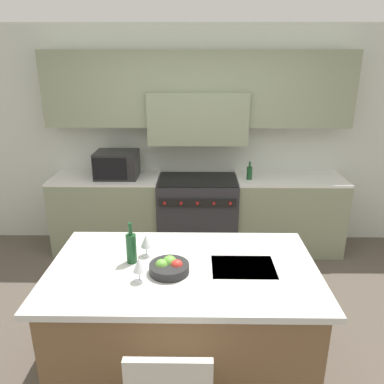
{
  "coord_description": "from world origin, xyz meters",
  "views": [
    {
      "loc": [
        -0.01,
        -2.61,
        2.28
      ],
      "look_at": [
        -0.05,
        0.56,
        1.17
      ],
      "focal_mm": 35.0,
      "sensor_mm": 36.0,
      "label": 1
    }
  ],
  "objects_px": {
    "range_stove": "(197,214)",
    "wine_glass_near": "(139,266)",
    "microwave": "(117,164)",
    "fruit_bowl": "(169,267)",
    "wine_glass_far": "(146,242)",
    "wine_bottle": "(131,247)",
    "oil_bottle_on_counter": "(249,173)"
  },
  "relations": [
    {
      "from": "range_stove",
      "to": "oil_bottle_on_counter",
      "type": "distance_m",
      "value": 0.84
    },
    {
      "from": "range_stove",
      "to": "oil_bottle_on_counter",
      "type": "xyz_separation_m",
      "value": [
        0.62,
        -0.05,
        0.56
      ]
    },
    {
      "from": "wine_glass_far",
      "to": "oil_bottle_on_counter",
      "type": "xyz_separation_m",
      "value": [
        0.99,
        1.82,
        -0.0
      ]
    },
    {
      "from": "wine_glass_near",
      "to": "wine_glass_far",
      "type": "height_order",
      "value": "same"
    },
    {
      "from": "fruit_bowl",
      "to": "range_stove",
      "type": "bearing_deg",
      "value": 84.7
    },
    {
      "from": "microwave",
      "to": "wine_bottle",
      "type": "height_order",
      "value": "microwave"
    },
    {
      "from": "wine_bottle",
      "to": "oil_bottle_on_counter",
      "type": "height_order",
      "value": "wine_bottle"
    },
    {
      "from": "range_stove",
      "to": "wine_bottle",
      "type": "distance_m",
      "value": 2.1
    },
    {
      "from": "wine_bottle",
      "to": "fruit_bowl",
      "type": "bearing_deg",
      "value": -25.11
    },
    {
      "from": "microwave",
      "to": "wine_glass_far",
      "type": "height_order",
      "value": "microwave"
    },
    {
      "from": "range_stove",
      "to": "oil_bottle_on_counter",
      "type": "relative_size",
      "value": 4.41
    },
    {
      "from": "microwave",
      "to": "oil_bottle_on_counter",
      "type": "xyz_separation_m",
      "value": [
        1.59,
        -0.07,
        -0.07
      ]
    },
    {
      "from": "wine_glass_far",
      "to": "microwave",
      "type": "bearing_deg",
      "value": 107.49
    },
    {
      "from": "wine_bottle",
      "to": "oil_bottle_on_counter",
      "type": "bearing_deg",
      "value": 60.38
    },
    {
      "from": "wine_glass_far",
      "to": "wine_bottle",
      "type": "bearing_deg",
      "value": -134.38
    },
    {
      "from": "range_stove",
      "to": "oil_bottle_on_counter",
      "type": "bearing_deg",
      "value": -4.92
    },
    {
      "from": "wine_bottle",
      "to": "wine_glass_near",
      "type": "xyz_separation_m",
      "value": [
        0.09,
        -0.24,
        -0.0
      ]
    },
    {
      "from": "range_stove",
      "to": "wine_glass_far",
      "type": "distance_m",
      "value": 1.99
    },
    {
      "from": "fruit_bowl",
      "to": "microwave",
      "type": "bearing_deg",
      "value": 110.24
    },
    {
      "from": "microwave",
      "to": "fruit_bowl",
      "type": "relative_size",
      "value": 1.84
    },
    {
      "from": "wine_glass_far",
      "to": "fruit_bowl",
      "type": "bearing_deg",
      "value": -50.63
    },
    {
      "from": "oil_bottle_on_counter",
      "to": "fruit_bowl",
      "type": "bearing_deg",
      "value": -111.65
    },
    {
      "from": "microwave",
      "to": "fruit_bowl",
      "type": "bearing_deg",
      "value": -69.76
    },
    {
      "from": "wine_bottle",
      "to": "wine_glass_near",
      "type": "height_order",
      "value": "wine_bottle"
    },
    {
      "from": "range_stove",
      "to": "wine_glass_far",
      "type": "relative_size",
      "value": 5.72
    },
    {
      "from": "microwave",
      "to": "wine_bottle",
      "type": "xyz_separation_m",
      "value": [
        0.5,
        -1.98,
        -0.07
      ]
    },
    {
      "from": "wine_glass_near",
      "to": "wine_glass_far",
      "type": "bearing_deg",
      "value": 89.74
    },
    {
      "from": "wine_glass_far",
      "to": "wine_glass_near",
      "type": "bearing_deg",
      "value": -90.26
    },
    {
      "from": "wine_glass_near",
      "to": "wine_bottle",
      "type": "bearing_deg",
      "value": 110.37
    },
    {
      "from": "range_stove",
      "to": "wine_glass_near",
      "type": "relative_size",
      "value": 5.72
    },
    {
      "from": "microwave",
      "to": "fruit_bowl",
      "type": "xyz_separation_m",
      "value": [
        0.78,
        -2.11,
        -0.15
      ]
    },
    {
      "from": "wine_glass_near",
      "to": "oil_bottle_on_counter",
      "type": "xyz_separation_m",
      "value": [
        1.0,
        2.16,
        -0.0
      ]
    }
  ]
}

